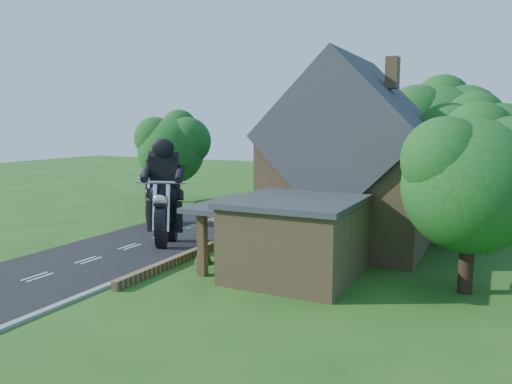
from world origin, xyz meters
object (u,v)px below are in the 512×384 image
at_px(house, 352,166).
at_px(motorcycle_follow, 158,214).
at_px(annex, 294,236).
at_px(motorcycle_lead, 166,230).
at_px(garden_wall, 243,233).

distance_m(house, motorcycle_follow, 13.21).
bearing_deg(annex, motorcycle_follow, 152.55).
xyz_separation_m(motorcycle_lead, motorcycle_follow, (-3.77, 4.28, -0.11)).
distance_m(annex, motorcycle_follow, 13.65).
bearing_deg(motorcycle_follow, annex, 151.66).
relative_size(garden_wall, motorcycle_follow, 13.39).
relative_size(annex, motorcycle_follow, 4.29).
bearing_deg(annex, house, 84.76).
xyz_separation_m(garden_wall, house, (6.19, 1.00, 4.14)).
xyz_separation_m(annex, motorcycle_follow, (-12.08, 6.28, -1.00)).
distance_m(motorcycle_lead, motorcycle_follow, 5.70).
height_order(house, motorcycle_lead, house).
height_order(house, annex, house).
bearing_deg(garden_wall, house, 9.17).
distance_m(garden_wall, annex, 8.19).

